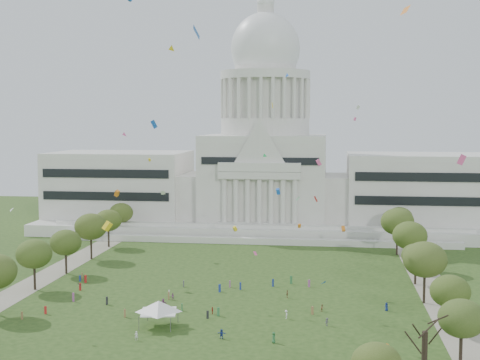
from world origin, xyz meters
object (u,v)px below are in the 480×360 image
Objects in this scene: person_0 at (387,307)px; event_tent at (159,306)px; capitol at (265,168)px; big_bare_tree at (425,327)px.

event_tent is at bearing -123.27° from person_0.
capitol is 147.23m from big_bare_tree.
big_bare_tree reaches higher than event_tent.
capitol is at bearing 105.02° from big_bare_tree.
person_0 is at bearing 93.59° from big_bare_tree.
capitol is 14.78× the size of event_tent.
event_tent is at bearing 155.15° from big_bare_tree.
capitol is 91.25× the size of person_0.
big_bare_tree reaches higher than person_0.
event_tent is (-46.98, 21.76, -4.67)m from big_bare_tree.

